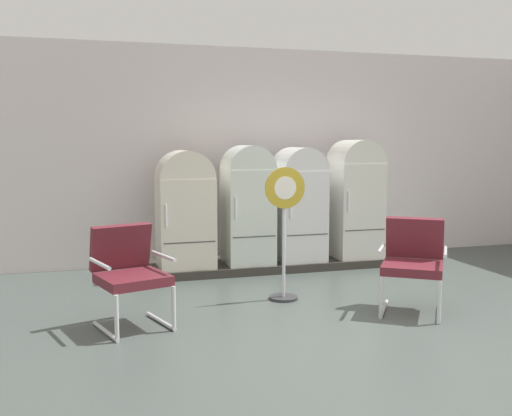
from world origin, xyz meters
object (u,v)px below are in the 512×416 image
armchair_left (129,270)px  armchair_right (413,259)px  sign_stand (284,236)px  refrigerator_1 (248,201)px  refrigerator_2 (299,200)px  refrigerator_3 (355,195)px  refrigerator_0 (185,206)px

armchair_left → armchair_right: size_ratio=1.00×
sign_stand → refrigerator_1: bearing=89.7°
refrigerator_2 → armchair_right: bearing=-80.7°
refrigerator_2 → refrigerator_3: size_ratio=0.94×
sign_stand → armchair_right: bearing=-35.0°
refrigerator_0 → sign_stand: size_ratio=1.03×
refrigerator_2 → refrigerator_3: (0.84, -0.01, 0.05)m
refrigerator_2 → armchair_left: size_ratio=1.62×
refrigerator_1 → armchair_left: refrigerator_1 is taller
refrigerator_0 → armchair_left: refrigerator_0 is taller
refrigerator_2 → armchair_left: 3.18m
refrigerator_1 → armchair_right: size_ratio=1.65×
refrigerator_1 → sign_stand: size_ratio=1.07×
refrigerator_0 → sign_stand: refrigerator_0 is taller
refrigerator_0 → armchair_right: 3.03m
refrigerator_1 → sign_stand: (-0.01, -1.50, -0.23)m
refrigerator_2 → refrigerator_3: refrigerator_3 is taller
refrigerator_1 → refrigerator_2: size_ratio=1.02×
refrigerator_2 → armchair_right: refrigerator_2 is taller
refrigerator_0 → refrigerator_3: bearing=0.2°
armchair_right → sign_stand: bearing=145.0°
refrigerator_0 → armchair_left: size_ratio=1.59×
refrigerator_1 → refrigerator_3: size_ratio=0.96×
refrigerator_1 → refrigerator_3: (1.57, 0.02, 0.04)m
refrigerator_1 → armchair_left: 2.64m
refrigerator_2 → refrigerator_3: 0.84m
armchair_left → armchair_right: same height
refrigerator_3 → armchair_right: refrigerator_3 is taller
armchair_left → armchair_right: 2.84m
refrigerator_3 → sign_stand: bearing=-136.3°
refrigerator_2 → refrigerator_3: bearing=-0.8°
armchair_left → refrigerator_0: bearing=66.2°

